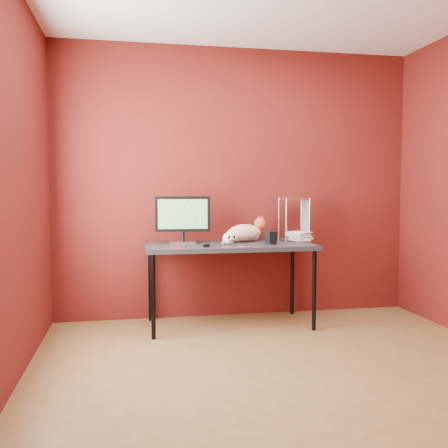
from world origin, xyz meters
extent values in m
cube|color=brown|center=(0.00, 0.00, 0.00)|extent=(3.50, 3.50, 0.01)
cube|color=#4F110E|center=(0.00, 1.75, 1.30)|extent=(3.50, 0.02, 2.60)
cube|color=#4F110E|center=(-1.75, 0.00, 1.30)|extent=(0.02, 3.50, 2.60)
cube|color=black|center=(-0.15, 1.37, 0.73)|extent=(1.50, 0.70, 0.04)
cylinder|color=black|center=(-0.85, 1.07, 0.35)|extent=(0.04, 0.04, 0.71)
cylinder|color=black|center=(0.55, 1.07, 0.35)|extent=(0.04, 0.04, 0.71)
cylinder|color=black|center=(-0.85, 1.67, 0.35)|extent=(0.04, 0.04, 0.71)
cylinder|color=black|center=(0.55, 1.67, 0.35)|extent=(0.04, 0.04, 0.71)
cube|color=#ADACB1|center=(-0.56, 1.44, 0.76)|extent=(0.24, 0.18, 0.02)
cylinder|color=black|center=(-0.56, 1.44, 0.82)|extent=(0.03, 0.03, 0.10)
cube|color=black|center=(-0.56, 1.44, 1.02)|extent=(0.49, 0.07, 0.32)
cube|color=#165215|center=(-0.56, 1.44, 1.02)|extent=(0.44, 0.04, 0.26)
ellipsoid|color=orange|center=(0.02, 1.52, 0.83)|extent=(0.39, 0.28, 0.16)
ellipsoid|color=orange|center=(-0.07, 1.49, 0.82)|extent=(0.20, 0.20, 0.13)
sphere|color=white|center=(0.12, 1.55, 0.81)|extent=(0.11, 0.11, 0.11)
sphere|color=#D45029|center=(0.19, 1.57, 0.91)|extent=(0.11, 0.11, 0.11)
cone|color=#D45029|center=(0.20, 1.55, 0.97)|extent=(0.04, 0.04, 0.05)
cone|color=#D45029|center=(0.18, 1.60, 0.97)|extent=(0.04, 0.04, 0.05)
cylinder|color=red|center=(0.17, 1.57, 0.87)|extent=(0.08, 0.08, 0.01)
cylinder|color=#D45029|center=(-0.15, 1.41, 0.77)|extent=(0.16, 0.15, 0.03)
ellipsoid|color=white|center=(-0.17, 1.29, 0.81)|extent=(0.11, 0.11, 0.11)
ellipsoid|color=black|center=(-0.19, 1.25, 0.82)|extent=(0.03, 0.02, 0.03)
ellipsoid|color=black|center=(-0.15, 1.25, 0.82)|extent=(0.03, 0.02, 0.03)
cube|color=black|center=(-0.17, 1.24, 0.79)|extent=(0.06, 0.02, 0.01)
cylinder|color=black|center=(0.21, 1.26, 0.76)|extent=(0.10, 0.10, 0.01)
cube|color=black|center=(0.21, 1.26, 0.82)|extent=(0.10, 0.10, 0.10)
imported|color=beige|center=(0.48, 1.46, 0.85)|extent=(0.17, 0.22, 0.20)
imported|color=beige|center=(0.48, 1.46, 1.05)|extent=(0.19, 0.23, 0.20)
imported|color=beige|center=(0.48, 1.46, 1.25)|extent=(0.21, 0.24, 0.20)
imported|color=beige|center=(0.48, 1.46, 1.45)|extent=(0.22, 0.24, 0.20)
imported|color=beige|center=(0.48, 1.46, 1.65)|extent=(0.23, 0.25, 0.20)
cylinder|color=#ADACB1|center=(0.40, 1.45, 0.96)|extent=(0.01, 0.01, 0.41)
cylinder|color=#ADACB1|center=(0.64, 1.45, 0.96)|extent=(0.01, 0.01, 0.41)
cylinder|color=#ADACB1|center=(0.40, 1.64, 0.96)|extent=(0.01, 0.01, 0.41)
cylinder|color=#ADACB1|center=(0.64, 1.64, 0.96)|extent=(0.01, 0.01, 0.41)
cube|color=#ADACB1|center=(0.52, 1.55, 0.76)|extent=(0.25, 0.21, 0.01)
cube|color=#ADACB1|center=(0.52, 1.55, 1.15)|extent=(0.25, 0.21, 0.01)
cube|color=#A90D27|center=(-0.63, 1.08, 0.76)|extent=(0.09, 0.04, 0.02)
cube|color=black|center=(-0.40, 1.14, 0.76)|extent=(0.06, 0.05, 0.03)
cylinder|color=#ADACB1|center=(-0.09, 1.11, 0.75)|extent=(0.05, 0.05, 0.00)
camera|label=1|loc=(-1.03, -3.02, 1.24)|focal=40.00mm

